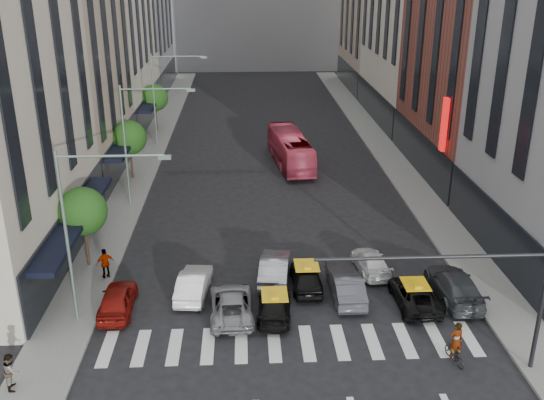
{
  "coord_description": "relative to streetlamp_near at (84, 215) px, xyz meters",
  "views": [
    {
      "loc": [
        -2.31,
        -23.19,
        17.2
      ],
      "look_at": [
        -0.68,
        10.4,
        4.0
      ],
      "focal_mm": 40.0,
      "sensor_mm": 36.0,
      "label": 1
    }
  ],
  "objects": [
    {
      "name": "car_row2_right",
      "position": [
        15.17,
        4.66,
        -5.3
      ],
      "size": [
        1.99,
        4.29,
        1.21
      ],
      "primitive_type": "imported",
      "rotation": [
        0.0,
        0.0,
        3.21
      ],
      "color": "silver",
      "rests_on": "ground"
    },
    {
      "name": "car_row2_left",
      "position": [
        9.4,
        3.92,
        -5.14
      ],
      "size": [
        2.18,
        4.81,
        1.53
      ],
      "primitive_type": "imported",
      "rotation": [
        0.0,
        0.0,
        3.02
      ],
      "color": "#949599",
      "rests_on": "ground"
    },
    {
      "name": "motorcycle",
      "position": [
        17.26,
        -4.29,
        -5.48
      ],
      "size": [
        0.9,
        1.69,
        0.84
      ],
      "primitive_type": "imported",
      "rotation": [
        0.0,
        0.0,
        3.37
      ],
      "color": "black",
      "rests_on": "ground"
    },
    {
      "name": "streetlamp_mid",
      "position": [
        0.0,
        16.0,
        0.0
      ],
      "size": [
        5.38,
        0.25,
        9.0
      ],
      "color": "gray",
      "rests_on": "sidewalk_left"
    },
    {
      "name": "taxi_left",
      "position": [
        9.19,
        0.04,
        -5.29
      ],
      "size": [
        2.09,
        4.4,
        1.24
      ],
      "primitive_type": "imported",
      "rotation": [
        0.0,
        0.0,
        3.06
      ],
      "color": "black",
      "rests_on": "ground"
    },
    {
      "name": "pedestrian_near",
      "position": [
        -2.34,
        -5.34,
        -4.91
      ],
      "size": [
        0.81,
        0.95,
        1.69
      ],
      "primitive_type": "imported",
      "rotation": [
        0.0,
        0.0,
        1.81
      ],
      "color": "gray",
      "rests_on": "sidewalk_left"
    },
    {
      "name": "sidewalk_right",
      "position": [
        21.54,
        26.0,
        -5.83
      ],
      "size": [
        3.0,
        96.0,
        0.15
      ],
      "primitive_type": "cube",
      "color": "slate",
      "rests_on": "ground"
    },
    {
      "name": "ground",
      "position": [
        10.04,
        -4.0,
        -5.9
      ],
      "size": [
        160.0,
        160.0,
        0.0
      ],
      "primitive_type": "plane",
      "color": "black",
      "rests_on": "ground"
    },
    {
      "name": "traffic_signal",
      "position": [
        17.74,
        -5.0,
        -1.43
      ],
      "size": [
        10.1,
        0.2,
        6.0
      ],
      "color": "black",
      "rests_on": "ground"
    },
    {
      "name": "streetlamp_far",
      "position": [
        0.0,
        32.0,
        0.0
      ],
      "size": [
        5.38,
        0.25,
        9.0
      ],
      "color": "gray",
      "rests_on": "sidewalk_left"
    },
    {
      "name": "building_left_b",
      "position": [
        -6.96,
        24.0,
        6.1
      ],
      "size": [
        8.0,
        16.0,
        24.0
      ],
      "primitive_type": "cube",
      "color": "tan",
      "rests_on": "ground"
    },
    {
      "name": "tree_far",
      "position": [
        -1.76,
        38.0,
        -2.25
      ],
      "size": [
        2.88,
        2.88,
        4.95
      ],
      "color": "black",
      "rests_on": "sidewalk_left"
    },
    {
      "name": "building_right_b",
      "position": [
        27.04,
        23.0,
        7.1
      ],
      "size": [
        8.0,
        18.0,
        26.0
      ],
      "primitive_type": "cube",
      "color": "brown",
      "rests_on": "ground"
    },
    {
      "name": "bus",
      "position": [
        11.93,
        25.33,
        -4.41
      ],
      "size": [
        3.72,
        10.95,
        2.99
      ],
      "primitive_type": "imported",
      "rotation": [
        0.0,
        0.0,
        3.26
      ],
      "color": "#C83B54",
      "rests_on": "ground"
    },
    {
      "name": "taxi_right",
      "position": [
        16.74,
        0.76,
        -5.28
      ],
      "size": [
        2.15,
        4.51,
        1.24
      ],
      "primitive_type": "imported",
      "rotation": [
        0.0,
        0.0,
        3.16
      ],
      "color": "black",
      "rests_on": "ground"
    },
    {
      "name": "car_white_front",
      "position": [
        4.84,
        2.39,
        -5.19
      ],
      "size": [
        1.93,
        4.45,
        1.42
      ],
      "primitive_type": "imported",
      "rotation": [
        0.0,
        0.0,
        3.04
      ],
      "color": "white",
      "rests_on": "ground"
    },
    {
      "name": "car_red",
      "position": [
        0.95,
        0.87,
        -5.19
      ],
      "size": [
        1.76,
        4.24,
        1.44
      ],
      "primitive_type": "imported",
      "rotation": [
        0.0,
        0.0,
        3.16
      ],
      "color": "maroon",
      "rests_on": "ground"
    },
    {
      "name": "liberty_sign",
      "position": [
        22.64,
        16.0,
        0.1
      ],
      "size": [
        0.3,
        0.7,
        4.0
      ],
      "color": "red",
      "rests_on": "ground"
    },
    {
      "name": "car_silver",
      "position": [
        6.96,
        0.22,
        -5.23
      ],
      "size": [
        2.4,
        4.9,
        1.34
      ],
      "primitive_type": "imported",
      "rotation": [
        0.0,
        0.0,
        3.18
      ],
      "color": "gray",
      "rests_on": "ground"
    },
    {
      "name": "sidewalk_left",
      "position": [
        -1.46,
        26.0,
        -5.83
      ],
      "size": [
        3.0,
        96.0,
        0.15
      ],
      "primitive_type": "cube",
      "color": "slate",
      "rests_on": "ground"
    },
    {
      "name": "tree_mid",
      "position": [
        -1.76,
        22.0,
        -2.25
      ],
      "size": [
        2.88,
        2.88,
        4.95
      ],
      "color": "black",
      "rests_on": "sidewalk_left"
    },
    {
      "name": "car_grey_mid",
      "position": [
        13.2,
        1.67,
        -5.16
      ],
      "size": [
        1.64,
        4.53,
        1.49
      ],
      "primitive_type": "imported",
      "rotation": [
        0.0,
        0.0,
        3.16
      ],
      "color": "#3C3D43",
      "rests_on": "ground"
    },
    {
      "name": "car_grey_curb",
      "position": [
        19.1,
        1.37,
        -5.14
      ],
      "size": [
        2.18,
        5.31,
        1.54
      ],
      "primitive_type": "imported",
      "rotation": [
        0.0,
        0.0,
        3.15
      ],
      "color": "#36393C",
      "rests_on": "ground"
    },
    {
      "name": "rider",
      "position": [
        17.26,
        -4.29,
        -4.14
      ],
      "size": [
        0.76,
        0.58,
        1.85
      ],
      "primitive_type": "imported",
      "rotation": [
        0.0,
        0.0,
        3.37
      ],
      "color": "gray",
      "rests_on": "motorcycle"
    },
    {
      "name": "pedestrian_far",
      "position": [
        -0.36,
        4.38,
        -4.85
      ],
      "size": [
        1.15,
        0.9,
        1.82
      ],
      "primitive_type": "imported",
      "rotation": [
        0.0,
        0.0,
        3.64
      ],
      "color": "gray",
      "rests_on": "sidewalk_left"
    },
    {
      "name": "taxi_center",
      "position": [
        11.13,
        2.86,
        -5.2
      ],
      "size": [
        1.67,
        4.12,
        1.4
      ],
      "primitive_type": "imported",
      "rotation": [
        0.0,
        0.0,
        3.14
      ],
      "color": "black",
      "rests_on": "ground"
    },
    {
      "name": "streetlamp_near",
      "position": [
        0.0,
        0.0,
        0.0
      ],
      "size": [
        5.38,
        0.25,
        9.0
      ],
      "color": "gray",
      "rests_on": "sidewalk_left"
    },
    {
      "name": "tree_near",
      "position": [
        -1.76,
        6.0,
        -2.25
      ],
      "size": [
        2.88,
        2.88,
        4.95
      ],
      "color": "black",
      "rests_on": "sidewalk_left"
    }
  ]
}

